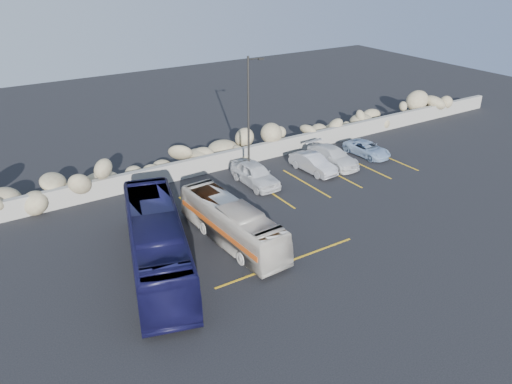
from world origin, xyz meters
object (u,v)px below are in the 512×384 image
lamppost (249,116)px  car_c (333,156)px  vintage_bus (232,223)px  tour_coach (157,243)px  car_a (255,174)px  car_b (313,163)px  car_d (367,149)px

lamppost → car_c: size_ratio=1.84×
vintage_bus → tour_coach: size_ratio=0.77×
car_a → car_b: bearing=-5.0°
lamppost → car_d: (9.52, -1.00, -3.78)m
tour_coach → car_c: size_ratio=2.33×
vintage_bus → car_d: (14.39, 5.19, -0.57)m
tour_coach → car_c: (15.25, 5.47, -0.78)m
tour_coach → car_b: 14.32m
car_a → car_d: (9.63, -0.14, -0.20)m
car_a → lamppost: bearing=82.9°
vintage_bus → car_d: vintage_bus is taller
car_a → car_d: bearing=-0.7°
tour_coach → lamppost: bearing=51.5°
lamppost → tour_coach: (-9.02, -6.45, -2.89)m
lamppost → car_a: (-0.11, -0.86, -3.59)m
vintage_bus → car_c: vintage_bus is taller
lamppost → car_b: lamppost is taller
car_a → car_b: (4.41, -0.40, -0.10)m
car_d → car_b: bearing=178.7°
lamppost → car_b: size_ratio=2.15×
lamppost → vintage_bus: (-4.87, -6.19, -3.21)m
car_a → car_d: 9.63m
car_a → car_c: car_a is taller
vintage_bus → car_a: (4.76, 5.34, -0.38)m
lamppost → car_c: bearing=-9.0°
vintage_bus → car_a: vintage_bus is taller
lamppost → car_d: bearing=-6.0°
car_a → car_b: size_ratio=1.12×
car_b → car_a: bearing=170.5°
tour_coach → car_b: size_ratio=2.72×
car_c → car_d: 3.29m
tour_coach → vintage_bus: bearing=19.5°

